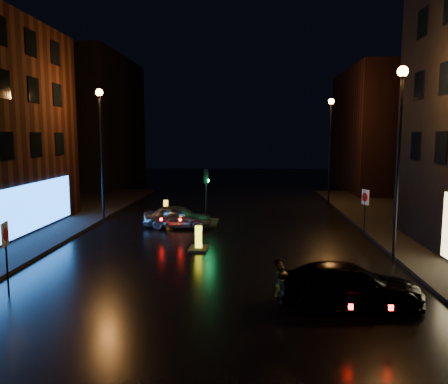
{
  "coord_description": "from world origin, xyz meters",
  "views": [
    {
      "loc": [
        1.49,
        -12.94,
        5.51
      ],
      "look_at": [
        0.27,
        7.95,
        2.8
      ],
      "focal_mm": 35.0,
      "sensor_mm": 36.0,
      "label": 1
    }
  ],
  "objects": [
    {
      "name": "ground",
      "position": [
        0.0,
        0.0,
        0.0
      ],
      "size": [
        120.0,
        120.0,
        0.0
      ],
      "primitive_type": "plane",
      "color": "black",
      "rests_on": "ground"
    },
    {
      "name": "building_far_left",
      "position": [
        -16.0,
        35.0,
        7.0
      ],
      "size": [
        8.0,
        16.0,
        14.0
      ],
      "primitive_type": "cube",
      "color": "black",
      "rests_on": "ground"
    },
    {
      "name": "building_far_right",
      "position": [
        15.0,
        32.0,
        6.0
      ],
      "size": [
        8.0,
        14.0,
        12.0
      ],
      "primitive_type": "cube",
      "color": "black",
      "rests_on": "ground"
    },
    {
      "name": "street_lamp_lfar",
      "position": [
        -7.8,
        14.0,
        5.56
      ],
      "size": [
        0.44,
        0.44,
        8.37
      ],
      "color": "black",
      "rests_on": "ground"
    },
    {
      "name": "street_lamp_rnear",
      "position": [
        7.8,
        6.0,
        5.56
      ],
      "size": [
        0.44,
        0.44,
        8.37
      ],
      "color": "black",
      "rests_on": "ground"
    },
    {
      "name": "street_lamp_rfar",
      "position": [
        7.8,
        22.0,
        5.56
      ],
      "size": [
        0.44,
        0.44,
        8.37
      ],
      "color": "black",
      "rests_on": "ground"
    },
    {
      "name": "traffic_signal",
      "position": [
        -1.2,
        14.0,
        0.5
      ],
      "size": [
        1.4,
        2.4,
        3.45
      ],
      "color": "black",
      "rests_on": "ground"
    },
    {
      "name": "silver_hatchback",
      "position": [
        -2.78,
        12.61,
        0.68
      ],
      "size": [
        4.07,
        1.76,
        1.37
      ],
      "primitive_type": "imported",
      "rotation": [
        0.0,
        0.0,
        1.54
      ],
      "color": "#989A9F",
      "rests_on": "ground"
    },
    {
      "name": "dark_sedan",
      "position": [
        4.74,
        0.91,
        0.69
      ],
      "size": [
        4.87,
        2.23,
        1.38
      ],
      "primitive_type": "imported",
      "rotation": [
        0.0,
        0.0,
        1.63
      ],
      "color": "black",
      "rests_on": "ground"
    },
    {
      "name": "bollard_near",
      "position": [
        -0.95,
        7.62,
        0.26
      ],
      "size": [
        0.92,
        1.36,
        1.17
      ],
      "rotation": [
        0.0,
        0.0,
        -0.02
      ],
      "color": "black",
      "rests_on": "ground"
    },
    {
      "name": "bollard_far",
      "position": [
        -4.23,
        16.36,
        0.24
      ],
      "size": [
        0.95,
        1.33,
        1.11
      ],
      "rotation": [
        0.0,
        0.0,
        0.09
      ],
      "color": "black",
      "rests_on": "ground"
    },
    {
      "name": "road_sign_left",
      "position": [
        -6.93,
        1.35,
        1.9
      ],
      "size": [
        0.2,
        0.61,
        2.54
      ],
      "rotation": [
        0.0,
        0.0,
        0.24
      ],
      "color": "black",
      "rests_on": "ground"
    },
    {
      "name": "road_sign_right",
      "position": [
        7.9,
        11.34,
        1.91
      ],
      "size": [
        0.26,
        0.6,
        2.55
      ],
      "rotation": [
        0.0,
        0.0,
        3.48
      ],
      "color": "black",
      "rests_on": "ground"
    }
  ]
}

